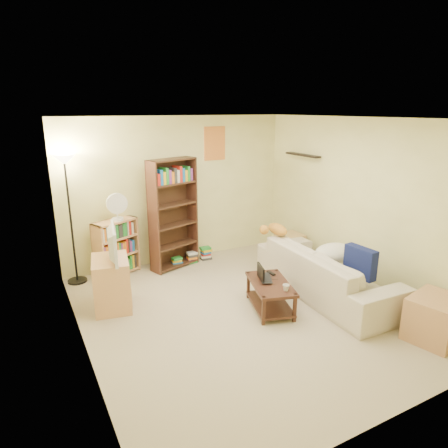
{
  "coord_description": "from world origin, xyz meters",
  "views": [
    {
      "loc": [
        -2.48,
        -4.1,
        2.62
      ],
      "look_at": [
        0.05,
        0.64,
        1.05
      ],
      "focal_mm": 32.0,
      "sensor_mm": 36.0,
      "label": 1
    }
  ],
  "objects_px": {
    "sofa": "(326,272)",
    "short_bookshelf": "(116,248)",
    "laptop": "(270,279)",
    "desk_fan": "(117,206)",
    "tabby_cat": "(275,229)",
    "mug": "(286,288)",
    "side_table": "(290,247)",
    "tall_bookshelf": "(173,212)",
    "television": "(108,243)",
    "coffee_table": "(270,293)",
    "floor_lamp": "(66,182)",
    "tv_stand": "(112,283)",
    "end_cabinet": "(435,318)"
  },
  "relations": [
    {
      "from": "tabby_cat",
      "to": "television",
      "type": "relative_size",
      "value": 0.7
    },
    {
      "from": "coffee_table",
      "to": "mug",
      "type": "bearing_deg",
      "value": -66.02
    },
    {
      "from": "tall_bookshelf",
      "to": "television",
      "type": "bearing_deg",
      "value": -160.34
    },
    {
      "from": "mug",
      "to": "desk_fan",
      "type": "height_order",
      "value": "desk_fan"
    },
    {
      "from": "coffee_table",
      "to": "television",
      "type": "relative_size",
      "value": 1.26
    },
    {
      "from": "mug",
      "to": "floor_lamp",
      "type": "bearing_deg",
      "value": 131.98
    },
    {
      "from": "tabby_cat",
      "to": "short_bookshelf",
      "type": "relative_size",
      "value": 0.59
    },
    {
      "from": "laptop",
      "to": "end_cabinet",
      "type": "bearing_deg",
      "value": -115.31
    },
    {
      "from": "television",
      "to": "tabby_cat",
      "type": "bearing_deg",
      "value": -82.32
    },
    {
      "from": "tabby_cat",
      "to": "mug",
      "type": "xyz_separation_m",
      "value": [
        -0.67,
        -1.21,
        -0.35
      ]
    },
    {
      "from": "end_cabinet",
      "to": "sofa",
      "type": "bearing_deg",
      "value": 101.88
    },
    {
      "from": "short_bookshelf",
      "to": "side_table",
      "type": "height_order",
      "value": "short_bookshelf"
    },
    {
      "from": "sofa",
      "to": "tall_bookshelf",
      "type": "height_order",
      "value": "tall_bookshelf"
    },
    {
      "from": "sofa",
      "to": "short_bookshelf",
      "type": "bearing_deg",
      "value": 51.33
    },
    {
      "from": "tv_stand",
      "to": "side_table",
      "type": "bearing_deg",
      "value": 16.43
    },
    {
      "from": "coffee_table",
      "to": "tv_stand",
      "type": "distance_m",
      "value": 2.14
    },
    {
      "from": "coffee_table",
      "to": "tall_bookshelf",
      "type": "height_order",
      "value": "tall_bookshelf"
    },
    {
      "from": "tabby_cat",
      "to": "mug",
      "type": "relative_size",
      "value": 4.8
    },
    {
      "from": "side_table",
      "to": "desk_fan",
      "type": "bearing_deg",
      "value": 165.5
    },
    {
      "from": "short_bookshelf",
      "to": "end_cabinet",
      "type": "relative_size",
      "value": 1.47
    },
    {
      "from": "floor_lamp",
      "to": "short_bookshelf",
      "type": "bearing_deg",
      "value": 0.0
    },
    {
      "from": "desk_fan",
      "to": "side_table",
      "type": "bearing_deg",
      "value": -14.5
    },
    {
      "from": "mug",
      "to": "short_bookshelf",
      "type": "xyz_separation_m",
      "value": [
        -1.55,
        2.44,
        0.03
      ]
    },
    {
      "from": "mug",
      "to": "side_table",
      "type": "relative_size",
      "value": 0.24
    },
    {
      "from": "tabby_cat",
      "to": "television",
      "type": "distance_m",
      "value": 2.57
    },
    {
      "from": "sofa",
      "to": "side_table",
      "type": "relative_size",
      "value": 5.06
    },
    {
      "from": "short_bookshelf",
      "to": "end_cabinet",
      "type": "distance_m",
      "value": 4.61
    },
    {
      "from": "laptop",
      "to": "tv_stand",
      "type": "xyz_separation_m",
      "value": [
        -1.9,
        0.96,
        -0.05
      ]
    },
    {
      "from": "tabby_cat",
      "to": "side_table",
      "type": "distance_m",
      "value": 0.97
    },
    {
      "from": "tall_bookshelf",
      "to": "side_table",
      "type": "height_order",
      "value": "tall_bookshelf"
    },
    {
      "from": "desk_fan",
      "to": "side_table",
      "type": "xyz_separation_m",
      "value": [
        2.83,
        -0.73,
        -0.91
      ]
    },
    {
      "from": "mug",
      "to": "side_table",
      "type": "bearing_deg",
      "value": 51.45
    },
    {
      "from": "tabby_cat",
      "to": "side_table",
      "type": "height_order",
      "value": "tabby_cat"
    },
    {
      "from": "tv_stand",
      "to": "television",
      "type": "height_order",
      "value": "television"
    },
    {
      "from": "tabby_cat",
      "to": "tall_bookshelf",
      "type": "height_order",
      "value": "tall_bookshelf"
    },
    {
      "from": "mug",
      "to": "sofa",
      "type": "bearing_deg",
      "value": 17.27
    },
    {
      "from": "end_cabinet",
      "to": "television",
      "type": "bearing_deg",
      "value": 140.92
    },
    {
      "from": "tall_bookshelf",
      "to": "short_bookshelf",
      "type": "xyz_separation_m",
      "value": [
        -0.94,
        0.14,
        -0.52
      ]
    },
    {
      "from": "tall_bookshelf",
      "to": "short_bookshelf",
      "type": "relative_size",
      "value": 2.02
    },
    {
      "from": "side_table",
      "to": "tabby_cat",
      "type": "bearing_deg",
      "value": -145.24
    },
    {
      "from": "laptop",
      "to": "tv_stand",
      "type": "bearing_deg",
      "value": 89.75
    },
    {
      "from": "tall_bookshelf",
      "to": "desk_fan",
      "type": "bearing_deg",
      "value": 156.87
    },
    {
      "from": "coffee_table",
      "to": "laptop",
      "type": "distance_m",
      "value": 0.19
    },
    {
      "from": "sofa",
      "to": "desk_fan",
      "type": "xyz_separation_m",
      "value": [
        -2.44,
        2.1,
        0.8
      ]
    },
    {
      "from": "laptop",
      "to": "desk_fan",
      "type": "bearing_deg",
      "value": 63.59
    },
    {
      "from": "sofa",
      "to": "floor_lamp",
      "type": "distance_m",
      "value": 4.0
    },
    {
      "from": "tall_bookshelf",
      "to": "floor_lamp",
      "type": "xyz_separation_m",
      "value": [
        -1.58,
        0.14,
        0.61
      ]
    },
    {
      "from": "television",
      "to": "side_table",
      "type": "bearing_deg",
      "value": -73.57
    },
    {
      "from": "laptop",
      "to": "floor_lamp",
      "type": "xyz_separation_m",
      "value": [
        -2.2,
        2.06,
        1.18
      ]
    },
    {
      "from": "laptop",
      "to": "desk_fan",
      "type": "distance_m",
      "value": 2.63
    }
  ]
}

